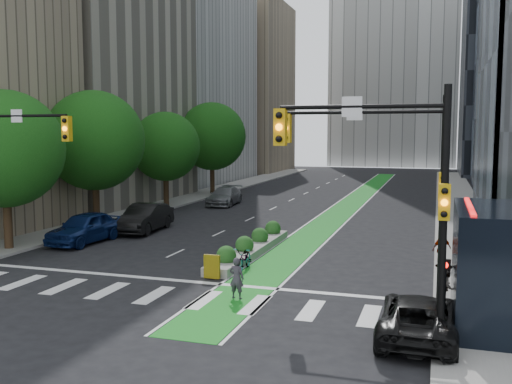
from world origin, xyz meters
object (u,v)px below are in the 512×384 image
Objects in this scene: pedestrian_far at (442,249)px; pedestrian_near at (447,287)px; bicycle at (245,259)px; parked_car_left_near at (85,228)px; parked_car_right at (418,317)px; parked_car_left_mid at (145,218)px; cyclist at (237,278)px; median_planter at (251,247)px; parked_car_left_far at (225,196)px.

pedestrian_near is at bearing 54.08° from pedestrian_far.
pedestrian_near reaches higher than bicycle.
parked_car_left_near is 20.51m from parked_car_right.
parked_car_left_near reaches higher than bicycle.
parked_car_left_mid is 21.69m from parked_car_right.
parked_car_left_near is at bearing -27.48° from cyclist.
parked_car_left_near reaches higher than cyclist.
median_planter is at bearing 2.78° from parked_car_left_near.
pedestrian_far is at bearing 9.86° from pedestrian_near.
parked_car_left_far is 30.37m from pedestrian_near.
parked_car_left_far reaches higher than parked_car_right.
median_planter reaches higher than bicycle.
bicycle is at bearing -15.07° from parked_car_left_near.
pedestrian_far is at bearing 13.27° from bicycle.
cyclist is at bearing -52.94° from parked_car_left_mid.
pedestrian_far reaches higher than pedestrian_near.
bicycle is at bearing 75.00° from pedestrian_near.
parked_car_left_mid is at bearing -43.60° from cyclist.
cyclist is at bearing -75.80° from median_planter.
parked_car_left_mid is at bearing -39.51° from parked_car_right.
pedestrian_near is (0.82, 2.64, 0.28)m from parked_car_right.
parked_car_left_mid is 3.29× the size of pedestrian_near.
parked_car_left_near is 20.17m from pedestrian_near.
bicycle is 0.39× the size of parked_car_left_mid.
parked_car_left_mid is 13.64m from parked_car_left_far.
cyclist is 27.26m from parked_car_left_far.
parked_car_left_near is (-11.58, 7.48, 0.08)m from cyclist.
parked_car_left_mid is 3.19× the size of pedestrian_far.
parked_car_left_far is at bearing 85.75° from parked_car_left_mid.
cyclist is at bearing -18.39° from parked_car_right.
parked_car_right is (16.67, -13.88, -0.19)m from parked_car_left_mid.
median_planter is at bearing -30.72° from parked_car_left_mid.
parked_car_left_far is at bearing -62.88° from cyclist.
parked_car_left_mid is (-9.07, 7.53, 0.32)m from bicycle.
parked_car_left_mid is (-8.27, 4.17, 0.48)m from median_planter.
parked_car_left_near is 3.19× the size of pedestrian_near.
bicycle is 8.74m from pedestrian_far.
bicycle is 11.79m from parked_car_left_mid.
parked_car_right is at bearing 48.55° from pedestrian_far.
median_planter is at bearing -41.19° from pedestrian_far.
parked_car_left_mid reaches higher than cyclist.
parked_car_right is at bearing -44.65° from bicycle.
pedestrian_near is (18.90, -7.03, 0.08)m from parked_car_left_near.
parked_car_left_mid is 0.99× the size of parked_car_left_far.
parked_car_left_near reaches higher than parked_car_right.
cyclist is 15.49m from parked_car_left_mid.
parked_car_left_near is 3.10× the size of pedestrian_far.
cyclist is at bearing -30.32° from parked_car_left_near.
bicycle is 11.00m from parked_car_left_near.
parked_car_left_mid is at bearing 73.99° from parked_car_left_near.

